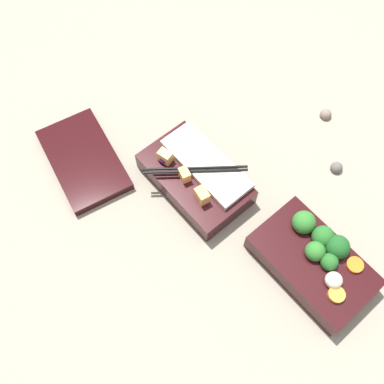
% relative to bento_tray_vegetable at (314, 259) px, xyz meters
% --- Properties ---
extents(ground_plane, '(3.00, 3.00, 0.00)m').
position_rel_bento_tray_vegetable_xyz_m(ground_plane, '(0.12, 0.03, -0.03)').
color(ground_plane, gray).
extents(bento_tray_vegetable, '(0.22, 0.13, 0.08)m').
position_rel_bento_tray_vegetable_xyz_m(bento_tray_vegetable, '(0.00, 0.00, 0.00)').
color(bento_tray_vegetable, black).
rests_on(bento_tray_vegetable, ground_plane).
extents(bento_tray_rice, '(0.22, 0.16, 0.07)m').
position_rel_bento_tray_vegetable_xyz_m(bento_tray_rice, '(0.26, 0.05, -0.00)').
color(bento_tray_rice, black).
rests_on(bento_tray_rice, ground_plane).
extents(bento_lid, '(0.23, 0.16, 0.02)m').
position_rel_bento_tray_vegetable_xyz_m(bento_lid, '(0.45, 0.19, -0.02)').
color(bento_lid, black).
rests_on(bento_lid, ground_plane).
extents(pebble_0, '(0.02, 0.02, 0.02)m').
position_rel_bento_tray_vegetable_xyz_m(pebble_0, '(0.10, -0.19, -0.02)').
color(pebble_0, '#595651').
rests_on(pebble_0, ground_plane).
extents(pebble_1, '(0.02, 0.02, 0.02)m').
position_rel_bento_tray_vegetable_xyz_m(pebble_1, '(0.21, -0.27, -0.02)').
color(pebble_1, '#7A6B5B').
rests_on(pebble_1, ground_plane).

